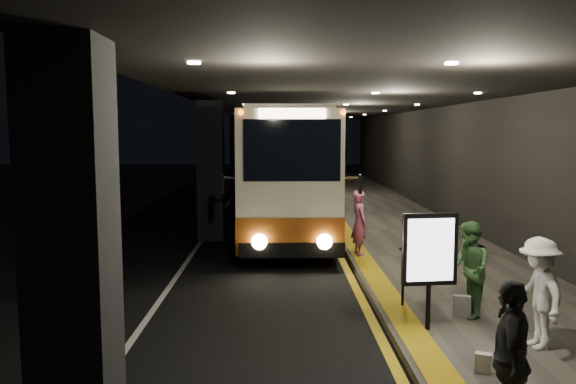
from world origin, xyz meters
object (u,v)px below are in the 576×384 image
object	(u,v)px
coach_second	(281,160)
passenger_waiting_green	(469,269)
passenger_waiting_white	(539,293)
bag_plain	(483,363)
coach_third	(284,153)
stanchion_post	(403,277)
passenger_waiting_grey	(510,360)
bag_polka	(462,306)
passenger_boarding	(359,223)
coach_main	(288,175)
info_sign	(430,251)

from	to	relation	value
coach_second	passenger_waiting_green	distance (m)	20.67
passenger_waiting_white	bag_plain	xyz separation A→B (m)	(-1.15, -0.90, -0.72)
coach_third	stanchion_post	bearing A→B (deg)	-83.97
coach_second	bag_plain	world-z (taller)	coach_second
passenger_waiting_white	bag_plain	bearing A→B (deg)	-55.55
bag_plain	passenger_waiting_white	bearing A→B (deg)	37.91
passenger_waiting_grey	passenger_waiting_white	bearing A→B (deg)	166.99
coach_third	bag_polka	bearing A→B (deg)	-82.56
passenger_boarding	passenger_waiting_grey	distance (m)	9.05
passenger_waiting_white	bag_plain	size ratio (longest dim) A/B	6.30
coach_main	passenger_waiting_grey	bearing A→B (deg)	-80.88
bag_polka	bag_plain	size ratio (longest dim) A/B	1.40
coach_third	passenger_waiting_green	world-z (taller)	coach_third
coach_main	passenger_waiting_grey	distance (m)	14.19
coach_third	passenger_boarding	xyz separation A→B (m)	(1.68, -31.59, -0.65)
passenger_waiting_white	stanchion_post	xyz separation A→B (m)	(-1.61, 2.07, -0.30)
coach_main	bag_plain	world-z (taller)	coach_main
coach_third	info_sign	world-z (taller)	coach_third
coach_main	stanchion_post	size ratio (longest dim) A/B	11.63
coach_third	bag_polka	size ratio (longest dim) A/B	29.49
passenger_boarding	bag_polka	xyz separation A→B (m)	(1.13, -5.02, -0.68)
passenger_waiting_grey	info_sign	xyz separation A→B (m)	(0.03, 3.34, 0.45)
coach_main	passenger_waiting_green	bearing A→B (deg)	-72.58
coach_third	passenger_waiting_grey	size ratio (longest dim) A/B	6.36
bag_polka	stanchion_post	size ratio (longest dim) A/B	0.34
bag_plain	coach_second	bearing A→B (deg)	96.77
passenger_boarding	coach_main	bearing A→B (deg)	7.45
coach_main	coach_third	size ratio (longest dim) A/B	1.15
passenger_waiting_grey	bag_polka	world-z (taller)	passenger_waiting_grey
passenger_waiting_grey	bag_plain	bearing A→B (deg)	-174.40
bag_plain	info_sign	bearing A→B (deg)	100.63
passenger_waiting_green	coach_second	bearing A→B (deg)	-169.79
passenger_waiting_green	passenger_waiting_white	distance (m)	1.55
coach_third	passenger_waiting_grey	world-z (taller)	coach_third
coach_second	stanchion_post	world-z (taller)	coach_second
coach_third	passenger_waiting_white	distance (m)	38.24
bag_plain	passenger_boarding	bearing A→B (deg)	95.06
coach_third	passenger_boarding	distance (m)	31.64
passenger_boarding	passenger_waiting_grey	size ratio (longest dim) A/B	0.99
stanchion_post	bag_plain	bearing A→B (deg)	-81.21
passenger_boarding	info_sign	size ratio (longest dim) A/B	0.89
bag_plain	passenger_waiting_grey	bearing A→B (deg)	-101.82
bag_polka	stanchion_post	world-z (taller)	stanchion_post
passenger_waiting_white	passenger_waiting_grey	world-z (taller)	passenger_waiting_grey
coach_third	info_sign	xyz separation A→B (m)	(2.02, -37.29, -0.19)
passenger_boarding	passenger_waiting_white	size ratio (longest dim) A/B	1.02
info_sign	coach_main	bearing A→B (deg)	95.03
coach_main	bag_polka	distance (m)	10.53
coach_second	passenger_waiting_white	xyz separation A→B (m)	(3.85, -21.82, -0.90)
passenger_waiting_green	bag_plain	xyz separation A→B (m)	(-0.57, -2.33, -0.73)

